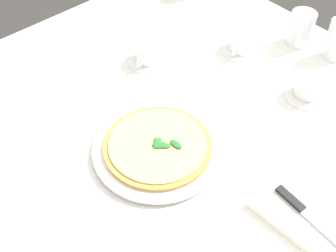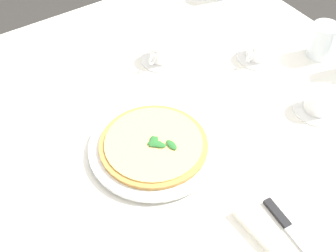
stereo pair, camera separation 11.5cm
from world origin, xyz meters
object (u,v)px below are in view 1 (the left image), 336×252
Objects in this scene: coffee_cup_back_corner at (309,87)px; water_glass_right_edge at (301,30)px; coffee_cup_far_left at (242,43)px; napkin_folded at (306,217)px; pizza_plate at (158,149)px; coffee_cup_left_edge at (148,54)px; dinner_knife at (308,215)px; pizza at (158,145)px.

water_glass_right_edge reaches higher than coffee_cup_back_corner.
coffee_cup_back_corner is at bearing -3.28° from coffee_cup_far_left.
coffee_cup_back_corner is 0.24m from water_glass_right_edge.
coffee_cup_back_corner is 0.58× the size of napkin_folded.
coffee_cup_far_left is 1.24× the size of water_glass_right_edge.
coffee_cup_far_left reaches higher than napkin_folded.
pizza_plate is at bearing -73.26° from coffee_cup_far_left.
coffee_cup_left_edge reaches higher than napkin_folded.
coffee_cup_far_left is 0.60m from dinner_knife.
dinner_knife is at bearing -8.75° from coffee_cup_left_edge.
water_glass_right_edge is (0.24, 0.41, 0.02)m from coffee_cup_left_edge.
coffee_cup_left_edge is 0.65m from dinner_knife.
pizza is 0.36m from coffee_cup_left_edge.
coffee_cup_far_left is at bearing 106.77° from pizza.
pizza is (0.00, 0.00, 0.01)m from pizza_plate.
dinner_knife is at bearing -34.74° from coffee_cup_far_left.
pizza_plate is at bearing -36.32° from coffee_cup_left_edge.
pizza is 2.02× the size of coffee_cup_far_left.
water_glass_right_edge is at bearing 132.96° from coffee_cup_back_corner.
dinner_knife is (0.36, 0.11, 0.01)m from pizza_plate.
coffee_cup_far_left is 0.29m from coffee_cup_left_edge.
coffee_cup_back_corner is 0.41m from dinner_knife.
pizza_plate is at bearing -157.84° from dinner_knife.
water_glass_right_edge is at bearing 126.85° from napkin_folded.
coffee_cup_far_left is at bearing 150.18° from dinner_knife.
coffee_cup_far_left is 0.67× the size of dinner_knife.
coffee_cup_left_edge is at bearing 143.68° from pizza_plate.
pizza is 0.46m from coffee_cup_back_corner.
coffee_cup_far_left is (-0.14, 0.46, 0.02)m from pizza_plate.
pizza_plate is at bearing -164.25° from napkin_folded.
coffee_cup_far_left is (-0.14, 0.46, 0.00)m from pizza.
coffee_cup_left_edge is at bearing -150.43° from coffee_cup_back_corner.
water_glass_right_edge is at bearing 60.96° from coffee_cup_far_left.
napkin_folded is (0.36, 0.11, -0.00)m from pizza_plate.
dinner_knife is at bearing -6.58° from napkin_folded.
pizza is 1.35× the size of dinner_knife.
napkin_folded reaches higher than pizza_plate.
napkin_folded is at bearing -54.15° from coffee_cup_back_corner.
dinner_knife is at bearing -51.31° from water_glass_right_edge.
coffee_cup_left_edge reaches higher than dinner_knife.
water_glass_right_edge reaches higher than pizza.
water_glass_right_edge is (-0.05, 0.62, 0.02)m from pizza.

